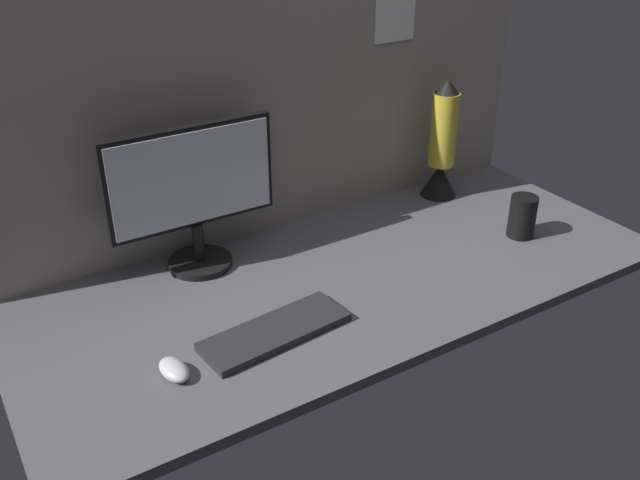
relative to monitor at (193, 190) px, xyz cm
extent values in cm
cube|color=#515156|center=(31.80, -25.14, -24.52)|extent=(180.00, 80.00, 3.00)
cube|color=gray|center=(31.80, 12.36, 15.83)|extent=(180.00, 5.00, 77.71)
cube|color=white|center=(72.90, 9.56, 37.25)|extent=(14.73, 0.40, 17.15)
cylinder|color=black|center=(0.00, -0.64, -22.12)|extent=(18.00, 18.00, 1.80)
cylinder|color=black|center=(0.00, -0.64, -15.72)|extent=(3.20, 3.20, 11.00)
cube|color=black|center=(0.00, 0.36, 3.80)|extent=(47.06, 2.40, 28.06)
cube|color=silver|center=(0.00, -1.04, 3.80)|extent=(44.66, 0.60, 25.66)
cube|color=#262628|center=(2.21, -40.64, -22.02)|extent=(38.05, 16.39, 2.00)
ellipsoid|color=silver|center=(-24.07, -42.04, -21.32)|extent=(6.75, 10.22, 3.40)
cylinder|color=black|center=(89.82, -35.73, -16.55)|extent=(8.15, 8.15, 12.94)
cone|color=black|center=(87.89, 0.13, -17.48)|extent=(12.20, 12.20, 11.09)
cylinder|color=gold|center=(87.89, 0.13, 0.26)|extent=(8.87, 8.87, 24.40)
cone|color=black|center=(87.89, 0.13, 14.68)|extent=(7.98, 7.98, 4.44)
camera|label=1|loc=(-60.28, -161.52, 78.18)|focal=38.95mm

